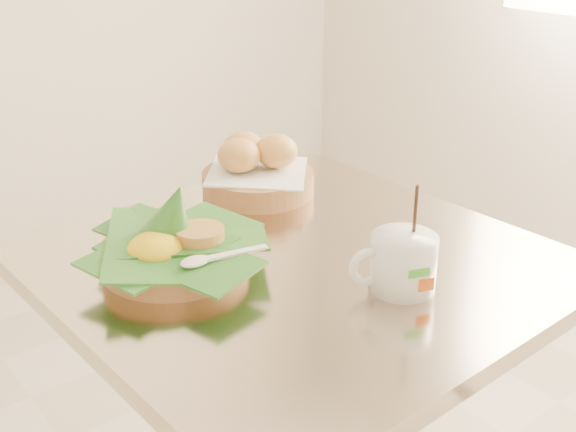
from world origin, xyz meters
TOP-DOWN VIEW (x-y plane):
  - cafe_table at (0.18, -0.04)m, footprint 0.73×0.73m
  - rice_basket at (0.02, 0.05)m, footprint 0.27×0.27m
  - bread_basket at (0.29, 0.22)m, footprint 0.25×0.25m
  - coffee_mug at (0.24, -0.20)m, footprint 0.12×0.10m

SIDE VIEW (x-z plane):
  - cafe_table at x=0.18m, z-range 0.15..0.90m
  - rice_basket at x=0.02m, z-range 0.72..0.85m
  - bread_basket at x=0.29m, z-range 0.74..0.85m
  - coffee_mug at x=0.24m, z-range 0.71..0.87m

